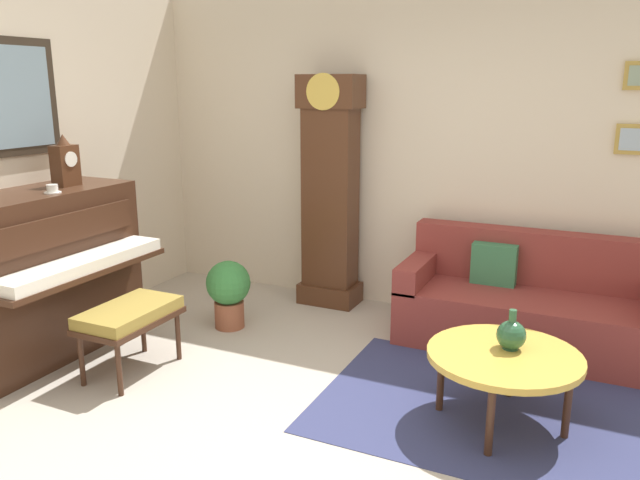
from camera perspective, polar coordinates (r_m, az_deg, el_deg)
The scene contains 12 objects.
ground_plane at distance 3.70m, azimuth -1.65°, elevation -18.52°, with size 6.40×6.00×0.10m, color #B2A899.
wall_back at distance 5.39m, azimuth 10.03°, elevation 8.15°, with size 5.30×0.13×2.80m.
area_rug at distance 4.08m, azimuth 15.58°, elevation -14.85°, with size 2.10×1.50×0.01m, color navy.
piano at distance 4.93m, azimuth -24.10°, elevation -2.83°, with size 0.87×1.44×1.21m.
piano_bench at distance 4.45m, azimuth -17.06°, elevation -6.73°, with size 0.42×0.70×0.48m.
grandfather_clock at distance 5.48m, azimuth 0.95°, elevation 3.85°, with size 0.52×0.34×2.03m.
couch at distance 4.99m, azimuth 18.64°, elevation -5.71°, with size 1.90×0.80×0.84m.
coffee_table at distance 3.78m, azimuth 16.52°, elevation -10.32°, with size 0.88×0.88×0.45m.
mantel_clock at distance 4.98m, azimuth -22.32°, elevation 6.57°, with size 0.13×0.18×0.38m.
teacup at distance 4.70m, azimuth -23.32°, elevation 4.26°, with size 0.12×0.12×0.06m.
green_jug at distance 3.80m, azimuth 17.12°, elevation -8.30°, with size 0.17×0.17×0.24m.
potted_plant at distance 5.11m, azimuth -8.38°, elevation -4.52°, with size 0.36×0.36×0.56m.
Camera 1 is at (1.41, -2.77, 1.95)m, focal length 34.92 mm.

